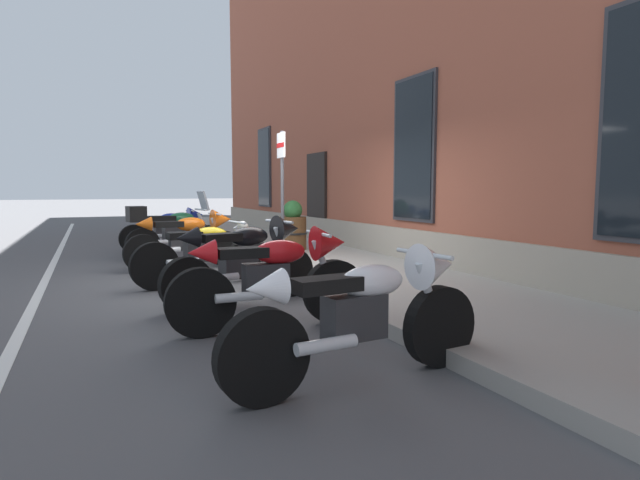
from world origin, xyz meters
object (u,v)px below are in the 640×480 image
(motorcycle_black_sport, at_px, (248,256))
(motorcycle_white_sport, at_px, (370,308))
(motorcycle_yellow_naked, at_px, (205,253))
(motorcycle_red_sport, at_px, (278,274))
(motorcycle_orange_sport, at_px, (190,237))
(motorcycle_blue_sport, at_px, (170,227))
(parking_sign, at_px, (282,176))
(barrel_planter, at_px, (293,228))
(motorcycle_green_touring, at_px, (172,231))

(motorcycle_black_sport, relative_size, motorcycle_white_sport, 0.95)
(motorcycle_yellow_naked, distance_m, motorcycle_red_sport, 2.70)
(motorcycle_yellow_naked, distance_m, motorcycle_black_sport, 1.40)
(motorcycle_yellow_naked, bearing_deg, motorcycle_orange_sport, 177.58)
(motorcycle_orange_sport, distance_m, motorcycle_yellow_naked, 1.64)
(motorcycle_blue_sport, bearing_deg, motorcycle_white_sport, 1.10)
(parking_sign, xyz_separation_m, barrel_planter, (-1.26, 0.69, -1.04))
(motorcycle_blue_sport, height_order, motorcycle_white_sport, motorcycle_white_sport)
(motorcycle_white_sport, bearing_deg, motorcycle_yellow_naked, -175.83)
(motorcycle_orange_sport, distance_m, motorcycle_black_sport, 3.02)
(motorcycle_black_sport, bearing_deg, barrel_planter, 151.65)
(motorcycle_white_sport, bearing_deg, barrel_planter, 163.43)
(barrel_planter, bearing_deg, motorcycle_yellow_naked, -43.18)
(barrel_planter, bearing_deg, motorcycle_green_touring, -102.31)
(motorcycle_blue_sport, bearing_deg, motorcycle_orange_sport, -1.46)
(motorcycle_green_touring, distance_m, motorcycle_yellow_naked, 3.01)
(motorcycle_green_touring, xyz_separation_m, motorcycle_yellow_naked, (3.01, 0.04, -0.09))
(motorcycle_orange_sport, bearing_deg, barrel_planter, 110.59)
(motorcycle_white_sport, bearing_deg, parking_sign, 166.47)
(parking_sign, bearing_deg, motorcycle_yellow_naked, -53.29)
(motorcycle_blue_sport, relative_size, barrel_planter, 2.02)
(motorcycle_green_touring, height_order, motorcycle_black_sport, motorcycle_green_touring)
(motorcycle_yellow_naked, relative_size, motorcycle_black_sport, 1.02)
(motorcycle_black_sport, xyz_separation_m, barrel_planter, (-3.87, 2.09, 0.02))
(motorcycle_blue_sport, relative_size, motorcycle_green_touring, 1.03)
(parking_sign, bearing_deg, motorcycle_black_sport, -28.19)
(motorcycle_green_touring, height_order, motorcycle_yellow_naked, motorcycle_green_touring)
(motorcycle_blue_sport, bearing_deg, parking_sign, 24.29)
(motorcycle_orange_sport, bearing_deg, motorcycle_blue_sport, 178.54)
(motorcycle_green_touring, relative_size, motorcycle_yellow_naked, 0.96)
(motorcycle_blue_sport, distance_m, motorcycle_green_touring, 1.56)
(motorcycle_yellow_naked, relative_size, motorcycle_red_sport, 1.02)
(motorcycle_black_sport, distance_m, motorcycle_red_sport, 1.32)
(motorcycle_yellow_naked, relative_size, barrel_planter, 2.05)
(motorcycle_black_sport, relative_size, parking_sign, 0.90)
(barrel_planter, bearing_deg, motorcycle_red_sport, -22.63)
(motorcycle_orange_sport, distance_m, motorcycle_white_sport, 5.95)
(motorcycle_orange_sport, height_order, motorcycle_red_sport, motorcycle_orange_sport)
(motorcycle_white_sport, bearing_deg, motorcycle_black_sport, -178.77)
(motorcycle_blue_sport, xyz_separation_m, motorcycle_green_touring, (1.55, -0.18, 0.02))
(motorcycle_green_touring, xyz_separation_m, barrel_planter, (0.52, 2.38, 0.03))
(motorcycle_yellow_naked, xyz_separation_m, motorcycle_white_sport, (4.31, 0.31, 0.07))
(motorcycle_blue_sport, distance_m, motorcycle_orange_sport, 2.92)
(motorcycle_blue_sport, height_order, parking_sign, parking_sign)
(motorcycle_red_sport, bearing_deg, motorcycle_green_touring, -177.81)
(motorcycle_yellow_naked, xyz_separation_m, barrel_planter, (-2.49, 2.34, 0.12))
(motorcycle_black_sport, distance_m, parking_sign, 3.14)
(motorcycle_black_sport, bearing_deg, motorcycle_orange_sport, -176.54)
(motorcycle_red_sport, relative_size, parking_sign, 0.90)
(motorcycle_orange_sport, height_order, motorcycle_white_sport, motorcycle_orange_sport)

